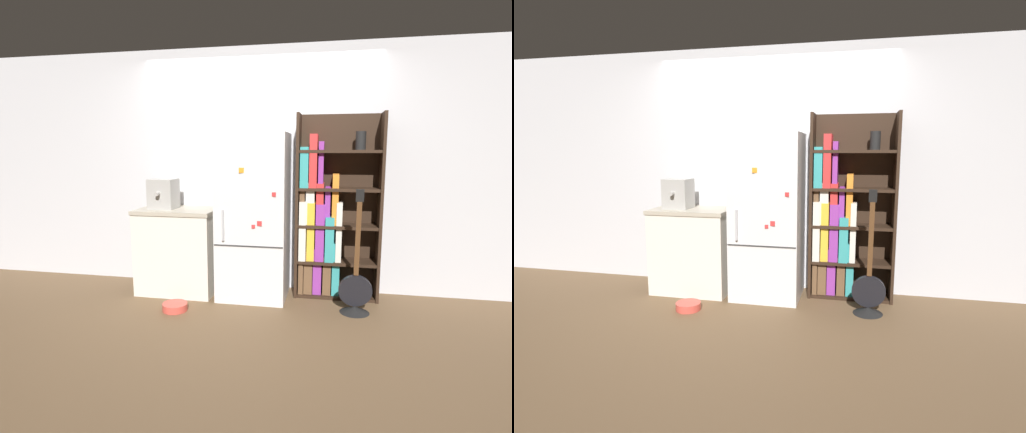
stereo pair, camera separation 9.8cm
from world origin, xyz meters
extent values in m
plane|color=brown|center=(0.00, 0.00, 0.00)|extent=(16.00, 16.00, 0.00)
cube|color=silver|center=(0.00, 0.47, 1.30)|extent=(8.00, 0.05, 2.60)
cube|color=silver|center=(0.00, 0.15, 0.85)|extent=(0.69, 0.61, 1.69)
cube|color=#333333|center=(0.00, -0.16, 0.60)|extent=(0.68, 0.01, 0.01)
cube|color=#B2B2B7|center=(-0.24, -0.17, 0.80)|extent=(0.02, 0.02, 0.30)
cube|color=orange|center=(-0.06, -0.16, 1.33)|extent=(0.05, 0.02, 0.05)
cube|color=red|center=(0.25, -0.16, 1.11)|extent=(0.04, 0.02, 0.04)
cube|color=red|center=(0.11, -0.16, 0.83)|extent=(0.05, 0.01, 0.05)
cube|color=red|center=(0.05, -0.16, 0.80)|extent=(0.04, 0.01, 0.03)
cube|color=black|center=(0.44, 0.29, 0.94)|extent=(0.03, 0.32, 1.89)
cube|color=black|center=(1.26, 0.29, 0.94)|extent=(0.03, 0.32, 1.89)
cube|color=black|center=(0.85, 0.43, 0.94)|extent=(0.85, 0.03, 1.89)
cube|color=black|center=(0.85, 0.29, 0.01)|extent=(0.79, 0.29, 0.03)
cube|color=black|center=(0.85, 0.29, 0.38)|extent=(0.79, 0.29, 0.03)
cube|color=black|center=(0.85, 0.29, 0.75)|extent=(0.79, 0.29, 0.03)
cube|color=black|center=(0.85, 0.29, 1.13)|extent=(0.79, 0.29, 0.03)
cube|color=black|center=(0.85, 0.29, 1.51)|extent=(0.79, 0.29, 0.03)
cube|color=brown|center=(0.49, 0.29, 0.24)|extent=(0.05, 0.24, 0.42)
cube|color=brown|center=(0.56, 0.29, 0.26)|extent=(0.09, 0.21, 0.46)
cube|color=purple|center=(0.66, 0.30, 0.27)|extent=(0.09, 0.21, 0.48)
cube|color=brown|center=(0.75, 0.30, 0.23)|extent=(0.08, 0.22, 0.41)
cube|color=teal|center=(0.84, 0.30, 0.30)|extent=(0.08, 0.22, 0.55)
cube|color=silver|center=(0.50, 0.29, 0.70)|extent=(0.07, 0.27, 0.61)
cube|color=gold|center=(0.58, 0.28, 0.69)|extent=(0.08, 0.22, 0.60)
cube|color=purple|center=(0.67, 0.30, 0.69)|extent=(0.09, 0.26, 0.59)
cube|color=teal|center=(0.77, 0.28, 0.62)|extent=(0.09, 0.26, 0.46)
cube|color=silver|center=(0.86, 0.28, 0.70)|extent=(0.06, 0.22, 0.61)
cube|color=brown|center=(0.49, 0.30, 1.03)|extent=(0.05, 0.23, 0.52)
cube|color=silver|center=(0.57, 0.28, 0.98)|extent=(0.09, 0.21, 0.43)
cube|color=red|center=(0.67, 0.29, 0.98)|extent=(0.07, 0.21, 0.42)
cube|color=purple|center=(0.74, 0.30, 0.96)|extent=(0.05, 0.20, 0.38)
cube|color=orange|center=(0.82, 0.29, 1.03)|extent=(0.06, 0.21, 0.52)
cube|color=teal|center=(0.50, 0.29, 1.35)|extent=(0.08, 0.28, 0.41)
cube|color=red|center=(0.59, 0.28, 1.41)|extent=(0.08, 0.28, 0.53)
cube|color=purple|center=(0.67, 0.29, 1.38)|extent=(0.05, 0.21, 0.46)
cylinder|color=black|center=(1.05, 0.29, 1.61)|extent=(0.10, 0.10, 0.18)
cube|color=silver|center=(-0.83, 0.16, 0.43)|extent=(0.82, 0.59, 0.87)
cube|color=#B2A893|center=(-0.83, 0.16, 0.89)|extent=(0.84, 0.61, 0.04)
cube|color=#A5A39E|center=(-0.97, 0.12, 1.06)|extent=(0.27, 0.26, 0.31)
cylinder|color=#A5A39E|center=(-0.97, -0.04, 1.08)|extent=(0.04, 0.06, 0.04)
cone|color=black|center=(1.03, -0.13, 0.03)|extent=(0.28, 0.28, 0.06)
cylinder|color=black|center=(1.03, -0.13, 0.22)|extent=(0.31, 0.09, 0.31)
cube|color=brown|center=(1.03, -0.20, 0.72)|extent=(0.04, 0.12, 0.70)
cube|color=black|center=(1.03, -0.26, 1.13)|extent=(0.07, 0.04, 0.11)
cylinder|color=#D84C3F|center=(-0.67, -0.41, 0.03)|extent=(0.24, 0.24, 0.07)
torus|color=#D84C3F|center=(-0.67, -0.41, 0.06)|extent=(0.24, 0.24, 0.01)
camera|label=1|loc=(0.79, -3.83, 1.50)|focal=28.00mm
camera|label=2|loc=(0.89, -3.81, 1.50)|focal=28.00mm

